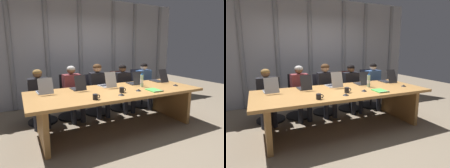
{
  "view_description": "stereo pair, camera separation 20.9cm",
  "coord_description": "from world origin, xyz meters",
  "views": [
    {
      "loc": [
        -1.69,
        -3.11,
        1.56
      ],
      "look_at": [
        -0.04,
        0.12,
        0.86
      ],
      "focal_mm": 30.12,
      "sensor_mm": 36.0,
      "label": 1
    },
    {
      "loc": [
        -1.5,
        -3.2,
        1.56
      ],
      "look_at": [
        -0.04,
        0.12,
        0.86
      ],
      "focal_mm": 30.12,
      "sensor_mm": 36.0,
      "label": 2
    }
  ],
  "objects": [
    {
      "name": "water_bottle_primary",
      "position": [
        0.62,
        0.04,
        0.88
      ],
      "size": [
        0.07,
        0.07,
        0.27
      ],
      "color": "#ADD1B2",
      "rests_on": "conference_table"
    },
    {
      "name": "laptop_center",
      "position": [
        -0.03,
        0.35,
        0.82
      ],
      "size": [
        0.28,
        0.44,
        0.33
      ],
      "rotation": [
        0.0,
        0.0,
        1.66
      ],
      "color": "#BCBCC1",
      "rests_on": "conference_table"
    },
    {
      "name": "curtain_backdrop",
      "position": [
        0.0,
        2.1,
        1.46
      ],
      "size": [
        6.32,
        0.17,
        2.92
      ],
      "color": "#9999A0",
      "rests_on": "ground_plane"
    },
    {
      "name": "laptop_left_end",
      "position": [
        -1.28,
        0.35,
        0.82
      ],
      "size": [
        0.27,
        0.41,
        0.29
      ],
      "rotation": [
        0.0,
        0.0,
        1.64
      ],
      "color": "#A8ADB7",
      "rests_on": "conference_table"
    },
    {
      "name": "office_chair_right_end",
      "position": [
        1.3,
        1.0,
        0.36
      ],
      "size": [
        0.6,
        0.6,
        0.98
      ],
      "rotation": [
        0.0,
        0.0,
        -1.61
      ],
      "color": "#2D2D38",
      "rests_on": "ground_plane"
    },
    {
      "name": "office_chair_center",
      "position": [
        -0.02,
        0.99,
        0.35
      ],
      "size": [
        0.6,
        0.6,
        0.93
      ],
      "rotation": [
        0.0,
        0.0,
        -1.54
      ],
      "color": "#2D2D38",
      "rests_on": "ground_plane"
    },
    {
      "name": "conference_mic_middle",
      "position": [
        -0.12,
        -0.39,
        0.78
      ],
      "size": [
        0.11,
        0.11,
        0.03
      ],
      "primitive_type": "cone",
      "color": "black",
      "rests_on": "conference_table"
    },
    {
      "name": "person_left_mid",
      "position": [
        -0.63,
        0.84,
        0.66
      ],
      "size": [
        0.4,
        0.56,
        1.18
      ],
      "rotation": [
        0.0,
        0.0,
        -1.51
      ],
      "color": "brown",
      "rests_on": "ground_plane"
    },
    {
      "name": "person_center",
      "position": [
        -0.02,
        0.84,
        0.68
      ],
      "size": [
        0.4,
        0.56,
        1.2
      ],
      "rotation": [
        0.0,
        0.0,
        -1.62
      ],
      "color": "black",
      "rests_on": "ground_plane"
    },
    {
      "name": "conference_mic_left_side",
      "position": [
        0.34,
        -0.25,
        0.78
      ],
      "size": [
        0.11,
        0.11,
        0.03
      ],
      "primitive_type": "cone",
      "color": "black",
      "rests_on": "conference_table"
    },
    {
      "name": "conference_mic_right_side",
      "position": [
        1.34,
        -0.2,
        0.78
      ],
      "size": [
        0.11,
        0.11,
        0.03
      ],
      "primitive_type": "cone",
      "color": "black",
      "rests_on": "conference_table"
    },
    {
      "name": "person_left_end",
      "position": [
        -1.32,
        0.83,
        0.64
      ],
      "size": [
        0.4,
        0.55,
        1.14
      ],
      "rotation": [
        0.0,
        0.0,
        -1.6
      ],
      "color": "black",
      "rests_on": "ground_plane"
    },
    {
      "name": "person_right_mid",
      "position": [
        0.66,
        0.84,
        0.65
      ],
      "size": [
        0.41,
        0.56,
        1.15
      ],
      "rotation": [
        0.0,
        0.0,
        -1.61
      ],
      "color": "black",
      "rests_on": "ground_plane"
    },
    {
      "name": "laptop_left_mid",
      "position": [
        -0.66,
        0.35,
        0.82
      ],
      "size": [
        0.24,
        0.4,
        0.3
      ],
      "rotation": [
        0.0,
        0.0,
        1.63
      ],
      "color": "#2D2D33",
      "rests_on": "conference_table"
    },
    {
      "name": "laptop_right_mid",
      "position": [
        0.63,
        0.32,
        0.82
      ],
      "size": [
        0.25,
        0.43,
        0.29
      ],
      "rotation": [
        0.0,
        0.0,
        1.49
      ],
      "color": "#2D2D33",
      "rests_on": "conference_table"
    },
    {
      "name": "ground_plane",
      "position": [
        0.0,
        0.0,
        0.0
      ],
      "size": [
        12.65,
        12.65,
        0.0
      ],
      "primitive_type": "plane",
      "color": "#7F705B"
    },
    {
      "name": "office_chair_left_mid",
      "position": [
        -0.65,
        1.0,
        0.36
      ],
      "size": [
        0.6,
        0.6,
        0.96
      ],
      "rotation": [
        0.0,
        0.0,
        -1.7
      ],
      "color": "black",
      "rests_on": "ground_plane"
    },
    {
      "name": "coffee_mug_far",
      "position": [
        -0.01,
        -0.22,
        0.81
      ],
      "size": [
        0.13,
        0.09,
        0.1
      ],
      "color": "black",
      "rests_on": "conference_table"
    },
    {
      "name": "person_right_end",
      "position": [
        1.33,
        0.84,
        0.65
      ],
      "size": [
        0.41,
        0.57,
        1.16
      ],
      "rotation": [
        0.0,
        0.0,
        -1.49
      ],
      "color": "#335184",
      "rests_on": "ground_plane"
    },
    {
      "name": "conference_table",
      "position": [
        0.0,
        0.0,
        0.6
      ],
      "size": [
        3.29,
        1.28,
        0.76
      ],
      "color": "#B77F42",
      "rests_on": "ground_plane"
    },
    {
      "name": "coffee_mug_near",
      "position": [
        -0.62,
        -0.44,
        0.8
      ],
      "size": [
        0.13,
        0.08,
        0.09
      ],
      "color": "black",
      "rests_on": "conference_table"
    },
    {
      "name": "office_chair_left_end",
      "position": [
        -1.27,
        0.99,
        0.35
      ],
      "size": [
        0.6,
        0.6,
        0.92
      ],
      "rotation": [
        0.0,
        0.0,
        -1.7
      ],
      "color": "black",
      "rests_on": "ground_plane"
    },
    {
      "name": "spiral_notepad",
      "position": [
        0.61,
        -0.36,
        0.77
      ],
      "size": [
        0.23,
        0.31,
        0.03
      ],
      "rotation": [
        0.0,
        0.0,
        -0.03
      ],
      "color": "#4CB74C",
      "rests_on": "conference_table"
    },
    {
      "name": "office_chair_right_mid",
      "position": [
        0.66,
        1.0,
        0.36
      ],
      "size": [
        0.6,
        0.6,
        0.97
      ],
      "rotation": [
        0.0,
        0.0,
        -1.65
      ],
      "color": "#511E19",
      "rests_on": "ground_plane"
    },
    {
      "name": "laptop_right_end",
      "position": [
        1.32,
        0.32,
        0.82
      ],
      "size": [
        0.23,
        0.49,
        0.31
      ],
      "rotation": [
        0.0,
        0.0,
        1.53
      ],
      "color": "#2D2D33",
      "rests_on": "conference_table"
    }
  ]
}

